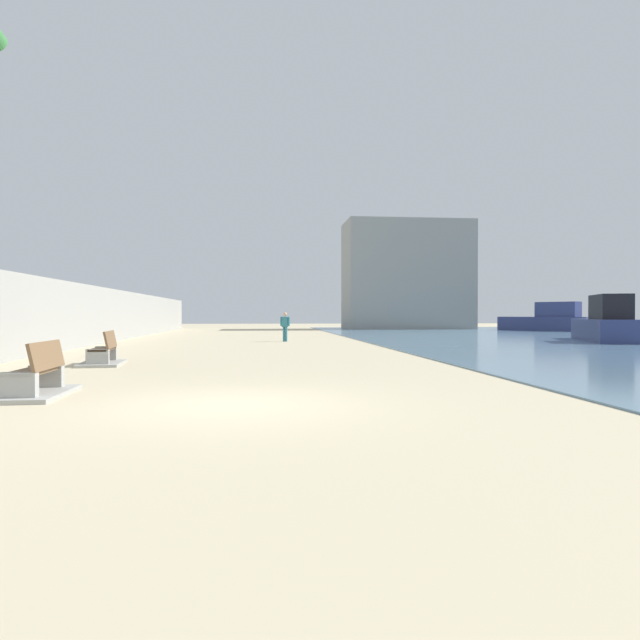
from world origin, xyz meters
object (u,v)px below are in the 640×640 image
boat_mid_bay (606,324)px  boat_nearest (548,320)px  bench_near (35,383)px  person_walking (285,325)px  bench_far (103,357)px

boat_mid_bay → boat_nearest: bearing=71.1°
bench_near → boat_nearest: size_ratio=0.28×
bench_near → person_walking: (5.39, 20.11, 0.66)m
bench_far → person_walking: size_ratio=1.41×
bench_near → boat_mid_bay: boat_mid_bay is taller
bench_near → boat_mid_bay: size_ratio=0.28×
boat_nearest → boat_mid_bay: 19.15m
person_walking → boat_mid_bay: boat_mid_bay is taller
bench_near → boat_nearest: boat_nearest is taller
bench_far → person_walking: (5.88, 13.60, 0.66)m
bench_far → person_walking: person_walking is taller
bench_near → boat_nearest: bearing=51.8°
bench_far → boat_mid_bay: size_ratio=0.29×
person_walking → bench_far: bearing=-113.4°
bench_near → bench_far: 6.53m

